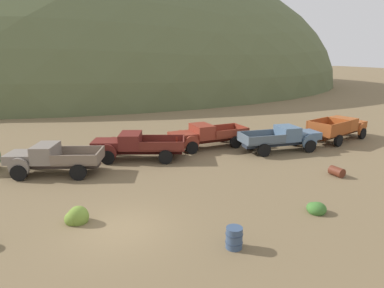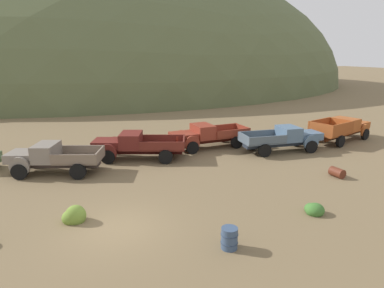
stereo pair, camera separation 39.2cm
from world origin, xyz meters
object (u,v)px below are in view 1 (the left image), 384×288
(truck_primer_gray, at_px, (48,159))
(oil_drum_tipped, at_px, (337,172))
(oil_drum_spare, at_px, (234,238))
(truck_oxblood, at_px, (132,145))
(truck_rust_red, at_px, (203,136))
(truck_oxide_orange, at_px, (341,128))
(truck_chalk_blue, at_px, (286,138))

(truck_primer_gray, bearing_deg, oil_drum_tipped, 177.23)
(oil_drum_tipped, bearing_deg, oil_drum_spare, -152.47)
(truck_oxblood, xyz_separation_m, truck_rust_red, (5.76, 1.03, -0.00))
(truck_oxide_orange, distance_m, oil_drum_tipped, 10.01)
(truck_oxblood, relative_size, truck_rust_red, 1.04)
(truck_primer_gray, height_order, truck_chalk_blue, same)
(truck_oxide_orange, distance_m, oil_drum_spare, 20.39)
(truck_rust_red, xyz_separation_m, oil_drum_tipped, (5.29, -8.62, -0.73))
(truck_rust_red, distance_m, oil_drum_tipped, 10.14)
(truck_oxblood, distance_m, truck_chalk_blue, 11.57)
(truck_primer_gray, distance_m, truck_oxide_orange, 23.44)
(truck_rust_red, bearing_deg, truck_oxblood, 5.25)
(truck_rust_red, relative_size, oil_drum_tipped, 6.91)
(truck_primer_gray, relative_size, truck_oxide_orange, 0.88)
(truck_primer_gray, relative_size, truck_chalk_blue, 0.94)
(truck_primer_gray, xyz_separation_m, truck_chalk_blue, (16.87, -0.51, 0.00))
(truck_primer_gray, xyz_separation_m, truck_oxide_orange, (23.43, 0.78, 0.03))
(truck_rust_red, relative_size, truck_oxide_orange, 0.94)
(truck_oxide_orange, height_order, oil_drum_tipped, truck_oxide_orange)
(truck_chalk_blue, bearing_deg, truck_oxblood, 174.87)
(truck_primer_gray, xyz_separation_m, truck_oxblood, (5.43, 1.23, 0.02))
(truck_rust_red, distance_m, truck_chalk_blue, 6.32)
(truck_primer_gray, xyz_separation_m, truck_rust_red, (11.18, 2.25, 0.02))
(truck_oxide_orange, bearing_deg, truck_chalk_blue, 172.78)
(truck_oxblood, xyz_separation_m, oil_drum_spare, (1.59, -12.52, -0.58))
(truck_rust_red, height_order, oil_drum_tipped, truck_rust_red)
(truck_primer_gray, distance_m, truck_rust_red, 11.41)
(truck_oxide_orange, bearing_deg, truck_rust_red, 154.75)
(truck_oxblood, xyz_separation_m, truck_oxide_orange, (18.01, -0.44, 0.01))
(oil_drum_tipped, bearing_deg, truck_rust_red, 121.53)
(truck_oxblood, height_order, truck_oxide_orange, truck_oxide_orange)
(truck_chalk_blue, xyz_separation_m, oil_drum_spare, (-9.86, -10.78, -0.56))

